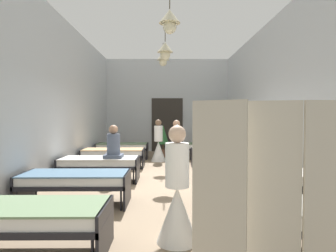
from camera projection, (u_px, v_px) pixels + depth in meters
name	position (u px, v px, depth m)	size (l,w,h in m)	color
ground_plane	(169.00, 183.00, 7.14)	(6.08, 12.72, 0.10)	#8C755B
room_shell	(168.00, 98.00, 8.30)	(5.88, 12.32, 4.16)	silver
bed_left_row_0	(24.00, 216.00, 3.31)	(1.90, 0.84, 0.57)	black
bed_right_row_0	(319.00, 216.00, 3.34)	(1.90, 0.84, 0.57)	black
bed_left_row_1	(76.00, 180.00, 5.21)	(1.90, 0.84, 0.57)	black
bed_right_row_1	(263.00, 180.00, 5.24)	(1.90, 0.84, 0.57)	black
bed_left_row_2	(100.00, 163.00, 7.11)	(1.90, 0.84, 0.57)	black
bed_right_row_2	(237.00, 163.00, 7.14)	(1.90, 0.84, 0.57)	black
bed_left_row_3	(113.00, 153.00, 9.01)	(1.90, 0.84, 0.57)	black
bed_right_row_3	(222.00, 153.00, 9.04)	(1.90, 0.84, 0.57)	black
bed_left_row_4	(123.00, 147.00, 10.91)	(1.90, 0.84, 0.57)	black
bed_right_row_4	(212.00, 147.00, 10.94)	(1.90, 0.84, 0.57)	black
nurse_near_aisle	(158.00, 146.00, 10.26)	(0.52, 0.52, 1.49)	white
nurse_mid_aisle	(177.00, 200.00, 3.64)	(0.52, 0.52, 1.49)	white
nurse_far_aisle	(176.00, 151.00, 8.79)	(0.52, 0.52, 1.49)	white
patient_seated_primary	(244.00, 156.00, 5.24)	(0.44, 0.44, 0.80)	slate
patient_seated_secondary	(114.00, 146.00, 7.06)	(0.44, 0.44, 0.80)	#515B70
potted_plant	(163.00, 138.00, 11.28)	(0.46, 0.46, 1.25)	brown
privacy_screen	(274.00, 213.00, 2.19)	(1.24, 0.25, 1.70)	#BCB29E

